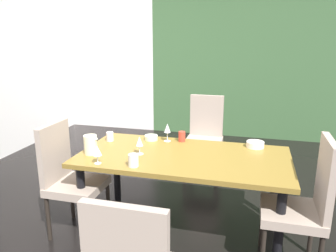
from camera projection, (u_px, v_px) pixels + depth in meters
ground_plane at (146, 213)px, 3.30m from camera, size 5.23×6.00×0.02m
back_panel_interior at (108, 56)px, 6.13m from camera, size 1.78×0.10×2.72m
garden_window_panel at (252, 59)px, 5.47m from camera, size 3.45×0.10×2.72m
dining_table at (183, 163)px, 2.85m from camera, size 1.80×0.92×0.72m
chair_right_near at (306, 201)px, 2.37m from camera, size 0.44×0.44×1.03m
chair_left_near at (68, 175)px, 2.86m from camera, size 0.45×0.44×0.99m
chair_head_far at (205, 133)px, 4.10m from camera, size 0.44×0.45×1.00m
wine_glass_rear at (139, 142)px, 2.82m from camera, size 0.07×0.07×0.16m
wine_glass_near_shelf at (167, 129)px, 3.17m from camera, size 0.07×0.07×0.18m
wine_glass_south at (97, 151)px, 2.61m from camera, size 0.07×0.07×0.15m
serving_bowl_right at (255, 144)px, 3.02m from camera, size 0.16×0.16×0.05m
serving_bowl_north at (151, 138)px, 3.24m from camera, size 0.13×0.13×0.05m
cup_east at (110, 137)px, 3.20m from camera, size 0.07×0.07×0.09m
cup_corner at (133, 160)px, 2.56m from camera, size 0.08×0.08×0.10m
cup_front at (182, 136)px, 3.19m from camera, size 0.07×0.07×0.10m
pitcher_left at (91, 145)px, 2.83m from camera, size 0.13×0.11×0.17m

